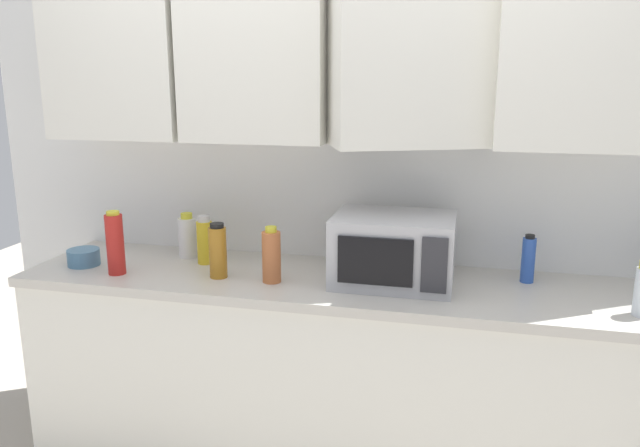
# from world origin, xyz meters

# --- Properties ---
(wall_back_with_cabinets) EXTENTS (3.44, 0.54, 2.60)m
(wall_back_with_cabinets) POSITION_xyz_m (-0.00, -0.07, 1.58)
(wall_back_with_cabinets) COLOR white
(wall_back_with_cabinets) RESTS_ON ground_plane
(counter_run) EXTENTS (2.57, 0.63, 0.90)m
(counter_run) POSITION_xyz_m (0.00, -0.30, 0.45)
(counter_run) COLOR white
(counter_run) RESTS_ON ground_plane
(microwave) EXTENTS (0.48, 0.37, 0.28)m
(microwave) POSITION_xyz_m (0.29, -0.29, 1.04)
(microwave) COLOR #B7B7BC
(microwave) RESTS_ON counter_run
(bottle_white_jar) EXTENTS (0.08, 0.08, 0.21)m
(bottle_white_jar) POSITION_xyz_m (-0.68, -0.15, 1.00)
(bottle_white_jar) COLOR white
(bottle_white_jar) RESTS_ON counter_run
(bottle_spice_jar) EXTENTS (0.08, 0.08, 0.23)m
(bottle_spice_jar) POSITION_xyz_m (-0.20, -0.40, 1.01)
(bottle_spice_jar) COLOR #BC6638
(bottle_spice_jar) RESTS_ON counter_run
(bottle_blue_cleaner) EXTENTS (0.05, 0.05, 0.20)m
(bottle_blue_cleaner) POSITION_xyz_m (0.82, -0.16, 1.00)
(bottle_blue_cleaner) COLOR #2D56B7
(bottle_blue_cleaner) RESTS_ON counter_run
(bottle_yellow_mustard) EXTENTS (0.07, 0.07, 0.22)m
(bottle_yellow_mustard) POSITION_xyz_m (-0.57, -0.23, 1.00)
(bottle_yellow_mustard) COLOR gold
(bottle_yellow_mustard) RESTS_ON counter_run
(bottle_amber_vinegar) EXTENTS (0.07, 0.07, 0.23)m
(bottle_amber_vinegar) POSITION_xyz_m (-0.43, -0.40, 1.01)
(bottle_amber_vinegar) COLOR #AD701E
(bottle_amber_vinegar) RESTS_ON counter_run
(bottle_red_sauce) EXTENTS (0.07, 0.07, 0.27)m
(bottle_red_sauce) POSITION_xyz_m (-0.87, -0.46, 1.03)
(bottle_red_sauce) COLOR red
(bottle_red_sauce) RESTS_ON counter_run
(bowl_ceramic_small) EXTENTS (0.14, 0.14, 0.07)m
(bowl_ceramic_small) POSITION_xyz_m (-1.08, -0.38, 0.94)
(bowl_ceramic_small) COLOR teal
(bowl_ceramic_small) RESTS_ON counter_run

